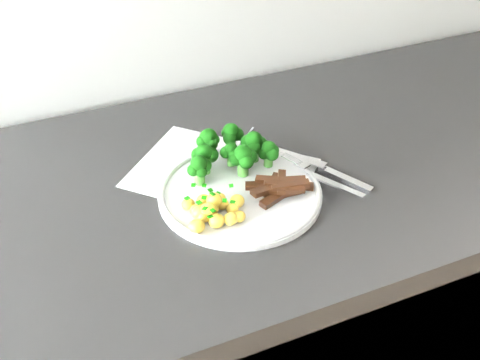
% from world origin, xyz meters
% --- Properties ---
extents(counter, '(2.38, 0.59, 0.89)m').
position_xyz_m(counter, '(-0.07, 1.67, 0.45)').
color(counter, black).
rests_on(counter, ground).
extents(recipe_paper, '(0.33, 0.33, 0.00)m').
position_xyz_m(recipe_paper, '(-0.10, 1.70, 0.89)').
color(recipe_paper, white).
rests_on(recipe_paper, counter).
extents(plate, '(0.25, 0.25, 0.01)m').
position_xyz_m(plate, '(-0.10, 1.63, 0.90)').
color(plate, silver).
rests_on(plate, counter).
extents(broccoli, '(0.15, 0.10, 0.06)m').
position_xyz_m(broccoli, '(-0.09, 1.69, 0.93)').
color(broccoli, '#346C23').
rests_on(broccoli, plate).
extents(potatoes, '(0.10, 0.08, 0.04)m').
position_xyz_m(potatoes, '(-0.16, 1.59, 0.91)').
color(potatoes, yellow).
rests_on(potatoes, plate).
extents(beef_strips, '(0.10, 0.07, 0.03)m').
position_xyz_m(beef_strips, '(-0.04, 1.60, 0.91)').
color(beef_strips, black).
rests_on(beef_strips, plate).
extents(fork, '(0.07, 0.15, 0.01)m').
position_xyz_m(fork, '(0.03, 1.60, 0.91)').
color(fork, silver).
rests_on(fork, plate).
extents(knife, '(0.11, 0.17, 0.02)m').
position_xyz_m(knife, '(0.05, 1.62, 0.90)').
color(knife, silver).
rests_on(knife, plate).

